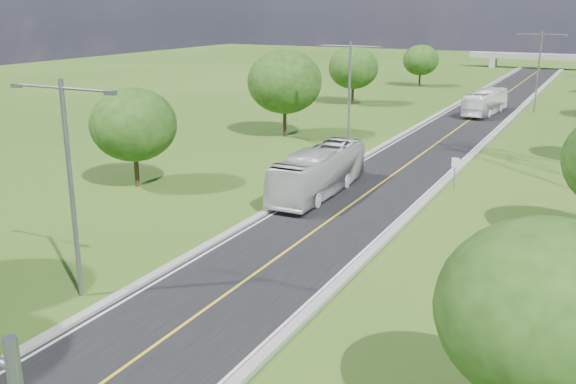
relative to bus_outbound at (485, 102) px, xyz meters
name	(u,v)px	position (x,y,z in m)	size (l,w,h in m)	color
ground	(453,132)	(-0.80, -13.13, -1.56)	(260.00, 260.00, 0.00)	#2D4F16
road	(465,123)	(-0.80, -7.13, -1.53)	(8.00, 150.00, 0.06)	black
curb_left	(429,120)	(-5.05, -7.13, -1.45)	(0.50, 150.00, 0.22)	gray
curb_right	(504,126)	(3.45, -7.13, -1.45)	(0.50, 150.00, 0.22)	gray
speed_limit_sign	(455,168)	(4.40, -35.15, 0.04)	(0.55, 0.09, 2.40)	slate
overpass	(542,58)	(-0.80, 66.87, 0.85)	(30.00, 3.00, 3.20)	gray
streetlight_near_left	(69,171)	(-6.80, -61.13, 4.39)	(5.90, 0.25, 10.00)	slate
streetlight_mid_left	(349,89)	(-6.80, -28.13, 4.39)	(5.90, 0.25, 10.00)	slate
streetlight_far_right	(539,65)	(5.20, 4.87, 4.39)	(5.90, 0.25, 10.00)	slate
tree_lb	(134,125)	(-16.80, -45.13, 3.09)	(6.30, 6.30, 7.33)	black
tree_lc	(285,82)	(-15.80, -23.13, 4.02)	(7.56, 7.56, 8.79)	black
tree_ld	(353,68)	(-17.80, 0.87, 3.40)	(6.72, 6.72, 7.82)	black
tree_le	(421,60)	(-15.30, 24.87, 2.77)	(5.88, 5.88, 6.84)	black
tree_ra	(546,312)	(13.20, -63.13, 3.09)	(6.30, 6.30, 7.33)	black
bus_outbound	(485,102)	(0.00, 0.00, 0.00)	(2.52, 10.76, 3.00)	white
bus_inbound	(319,172)	(-3.83, -41.05, 0.13)	(2.74, 11.70, 3.26)	silver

